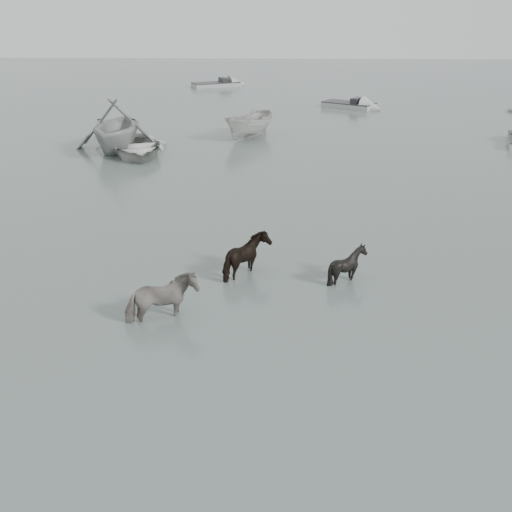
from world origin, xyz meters
The scene contains 9 objects.
ground centered at (0.00, 0.00, 0.00)m, with size 140.00×140.00×0.00m, color #4A5851.
pony_pinto centered at (-2.26, -0.34, 0.74)m, with size 0.80×1.76×1.49m, color black.
pony_dark centered at (-0.27, 2.41, 0.70)m, with size 1.38×1.18×1.39m, color black.
pony_black centered at (2.52, 2.15, 0.61)m, with size 0.98×1.10×1.21m, color black.
rowboat_lead centered at (-6.54, 17.14, 0.54)m, with size 3.69×5.17×1.07m, color #B4B3AF.
rowboat_trail centered at (-7.60, 18.01, 1.41)m, with size 4.61×5.35×2.82m, color #AAADAA.
boat_small centered at (-1.02, 21.48, 0.78)m, with size 1.51×4.02×1.55m, color #AFAFAA.
skiff_mid centered at (5.59, 31.98, 0.38)m, with size 5.01×1.60×0.75m, color #A3A6A3, non-canonical shape.
skiff_far centered at (-4.84, 42.93, 0.38)m, with size 5.67×1.60×0.75m, color #9EA19E, non-canonical shape.
Camera 1 is at (0.50, -14.29, 7.40)m, focal length 45.00 mm.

